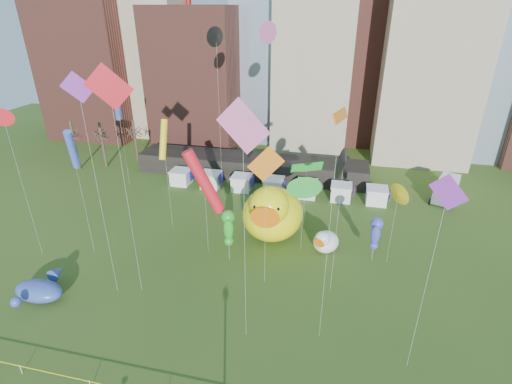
% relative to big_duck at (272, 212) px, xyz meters
% --- Properties ---
extents(skyline, '(101.00, 23.00, 68.00)m').
position_rel_big_duck_xyz_m(skyline, '(-0.84, 37.57, 17.87)').
color(skyline, brown).
rests_on(skyline, ground).
extents(pavilion, '(38.00, 6.00, 3.20)m').
position_rel_big_duck_xyz_m(pavilion, '(-7.09, 18.51, -1.97)').
color(pavilion, black).
rests_on(pavilion, ground).
extents(vendor_tents, '(33.24, 2.80, 2.40)m').
position_rel_big_duck_xyz_m(vendor_tents, '(-2.07, 12.51, -2.46)').
color(vendor_tents, white).
rests_on(vendor_tents, ground).
extents(bare_trees, '(8.44, 6.44, 8.50)m').
position_rel_big_duck_xyz_m(bare_trees, '(-33.26, 17.05, 0.45)').
color(bare_trees, '#382B21').
rests_on(bare_trees, ground).
extents(big_duck, '(7.51, 10.09, 7.77)m').
position_rel_big_duck_xyz_m(big_duck, '(0.00, 0.00, 0.00)').
color(big_duck, '#FFF30D').
rests_on(big_duck, ground).
extents(small_duck, '(3.83, 4.30, 3.01)m').
position_rel_big_duck_xyz_m(small_duck, '(6.55, -1.53, -2.18)').
color(small_duck, white).
rests_on(small_duck, ground).
extents(seahorse_green, '(1.85, 2.10, 6.24)m').
position_rel_big_duck_xyz_m(seahorse_green, '(-3.76, -5.54, 0.86)').
color(seahorse_green, silver).
rests_on(seahorse_green, ground).
extents(seahorse_purple, '(1.50, 1.79, 5.44)m').
position_rel_big_duck_xyz_m(seahorse_purple, '(11.83, -2.10, 0.23)').
color(seahorse_purple, silver).
rests_on(seahorse_purple, ground).
extents(whale_inflatable, '(5.05, 6.43, 2.20)m').
position_rel_big_duck_xyz_m(whale_inflatable, '(-19.73, -15.70, -2.56)').
color(whale_inflatable, '#45389A').
rests_on(whale_inflatable, ground).
extents(box_truck, '(4.83, 7.30, 2.92)m').
position_rel_big_duck_xyz_m(box_truck, '(22.96, 16.49, -2.07)').
color(box_truck, white).
rests_on(box_truck, ground).
extents(kite_0, '(3.37, 1.61, 21.81)m').
position_rel_big_duck_xyz_m(kite_0, '(-10.84, -12.47, 16.14)').
color(kite_0, silver).
rests_on(kite_0, ground).
extents(kite_1, '(3.83, 0.48, 20.39)m').
position_rel_big_duck_xyz_m(kite_1, '(0.80, -15.78, 14.71)').
color(kite_1, silver).
rests_on(kite_1, ground).
extents(kite_2, '(0.91, 2.67, 14.92)m').
position_rel_big_duck_xyz_m(kite_2, '(7.58, -8.40, 10.02)').
color(kite_2, silver).
rests_on(kite_2, ground).
extents(kite_3, '(3.78, 2.33, 8.87)m').
position_rel_big_duck_xyz_m(kite_3, '(3.53, 3.47, 4.68)').
color(kite_3, silver).
rests_on(kite_3, ground).
extents(kite_4, '(1.24, 1.85, 9.42)m').
position_rel_big_duck_xyz_m(kite_4, '(13.41, -2.14, 4.84)').
color(kite_4, silver).
rests_on(kite_4, ground).
extents(kite_5, '(2.13, 2.72, 14.78)m').
position_rel_big_duck_xyz_m(kite_5, '(-19.40, -7.64, 8.89)').
color(kite_5, silver).
rests_on(kite_5, ground).
extents(kite_6, '(0.98, 2.23, 19.57)m').
position_rel_big_duck_xyz_m(kite_6, '(6.98, -14.55, 15.41)').
color(kite_6, silver).
rests_on(kite_6, ground).
extents(kite_7, '(2.22, 1.06, 16.43)m').
position_rel_big_duck_xyz_m(kite_7, '(13.97, -16.08, 11.32)').
color(kite_7, silver).
rests_on(kite_7, ground).
extents(kite_8, '(4.50, 1.95, 12.48)m').
position_rel_big_duck_xyz_m(kite_8, '(-6.59, -4.48, 5.21)').
color(kite_8, silver).
rests_on(kite_8, ground).
extents(kite_9, '(1.20, 2.49, 24.17)m').
position_rel_big_duck_xyz_m(kite_9, '(-2.50, 8.20, 19.30)').
color(kite_9, silver).
rests_on(kite_9, ground).
extents(kite_10, '(0.94, 2.45, 23.45)m').
position_rel_big_duck_xyz_m(kite_10, '(-9.39, 9.91, 18.63)').
color(kite_10, silver).
rests_on(kite_10, ground).
extents(kite_11, '(2.56, 1.00, 9.32)m').
position_rel_big_duck_xyz_m(kite_11, '(3.82, -1.79, 4.47)').
color(kite_11, silver).
rests_on(kite_11, ground).
extents(kite_12, '(1.05, 2.77, 13.87)m').
position_rel_big_duck_xyz_m(kite_12, '(-13.11, 0.07, 7.99)').
color(kite_12, silver).
rests_on(kite_12, ground).
extents(kite_13, '(2.46, 2.96, 15.42)m').
position_rel_big_duck_xyz_m(kite_13, '(-25.00, 10.25, 9.29)').
color(kite_13, silver).
rests_on(kite_13, ground).
extents(kite_14, '(3.27, 0.90, 14.73)m').
position_rel_big_duck_xyz_m(kite_14, '(0.92, -8.53, 9.35)').
color(kite_14, silver).
rests_on(kite_14, ground).
extents(kite_15, '(2.03, 1.55, 21.21)m').
position_rel_big_duck_xyz_m(kite_15, '(-13.13, -13.14, 15.86)').
color(kite_15, silver).
rests_on(kite_15, ground).
extents(kite_16, '(1.78, 0.45, 16.88)m').
position_rel_big_duck_xyz_m(kite_16, '(-24.87, -9.48, 12.38)').
color(kite_16, silver).
rests_on(kite_16, ground).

